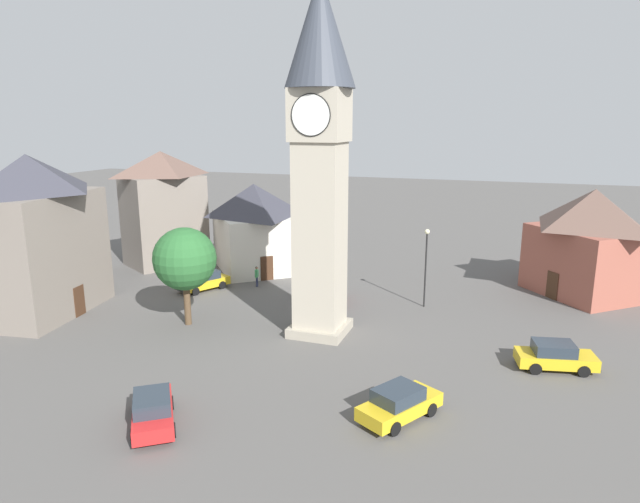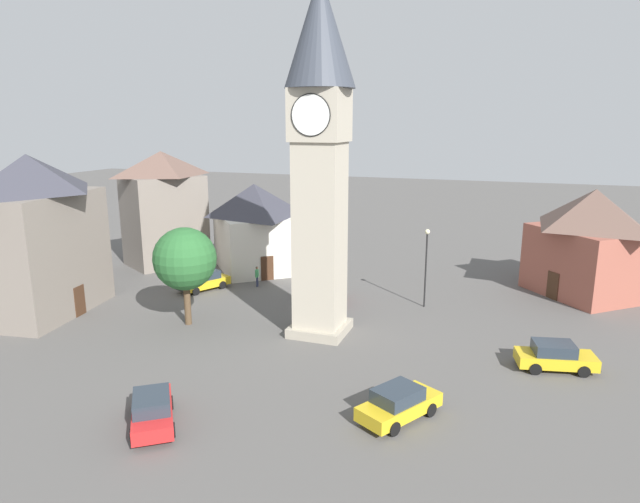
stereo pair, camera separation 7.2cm
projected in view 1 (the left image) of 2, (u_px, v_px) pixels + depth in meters
The scene contains 14 objects.
ground_plane at pixel (320, 333), 35.10m from camera, with size 200.00×200.00×0.00m, color #565451.
clock_tower at pixel (320, 131), 32.20m from camera, with size 4.15×4.15×21.54m.
car_blue_kerb at pixel (555, 356), 29.75m from camera, with size 4.39×2.53×1.53m.
car_silver_kerb at pixel (327, 292), 40.99m from camera, with size 2.31×4.34×1.53m.
car_red_corner at pixel (153, 410), 24.18m from camera, with size 3.80×4.33×1.53m.
car_white_side at pixel (204, 281), 43.90m from camera, with size 3.37×4.45×1.53m.
car_black_far at pixel (399, 403), 24.76m from camera, with size 3.54×4.41×1.53m.
pedestrian at pixel (257, 275), 44.70m from camera, with size 0.27×0.56×1.69m.
tree at pixel (185, 259), 35.55m from camera, with size 4.11×4.11×6.54m.
building_shop_left at pixel (590, 241), 42.02m from camera, with size 10.36×10.44×8.24m.
building_terrace_right at pixel (255, 226), 49.42m from camera, with size 10.28×10.49×7.80m.
building_corner_back at pixel (34, 235), 37.49m from camera, with size 7.35×9.97×11.08m.
building_hall_far at pixel (164, 208), 51.06m from camera, with size 8.09×8.67×10.56m.
lamp_post at pixel (426, 256), 39.19m from camera, with size 0.36×0.36×5.76m.
Camera 1 is at (10.96, -31.09, 13.13)m, focal length 30.79 mm.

